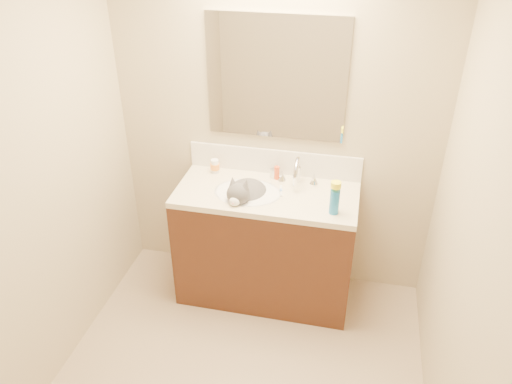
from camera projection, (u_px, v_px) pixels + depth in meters
The scene contains 16 objects.
room_shell at pixel (223, 181), 2.14m from camera, with size 2.24×2.54×2.52m.
vanity_cabinet at pixel (266, 247), 3.51m from camera, with size 1.20×0.55×0.82m, color #412012.
counter_slab at pixel (267, 194), 3.29m from camera, with size 1.20×0.55×0.04m, color beige.
basin at pixel (248, 201), 3.31m from camera, with size 0.45×0.36×0.14m, color white.
faucet at pixel (297, 173), 3.31m from camera, with size 0.28×0.20×0.21m.
cat at pixel (246, 196), 3.29m from camera, with size 0.33×0.42×0.32m.
backsplash at pixel (274, 162), 3.45m from camera, with size 1.20×0.02×0.18m, color silver.
mirror at pixel (276, 79), 3.15m from camera, with size 0.90×0.02×0.80m, color white.
pill_bottle at pixel (215, 166), 3.48m from camera, with size 0.05×0.05×0.10m, color white.
pill_label at pixel (215, 166), 3.48m from camera, with size 0.07×0.07×0.04m, color orange.
silver_jar at pixel (274, 173), 3.43m from camera, with size 0.05×0.05×0.06m, color #B7B7BC.
amber_bottle at pixel (277, 173), 3.41m from camera, with size 0.04×0.04×0.09m, color #DC4719.
toothbrush at pixel (281, 191), 3.28m from camera, with size 0.01×0.13×0.01m, color white.
toothbrush_head at pixel (281, 190), 3.28m from camera, with size 0.02×0.03×0.02m, color #6B96E4.
spray_can at pixel (334, 202), 3.02m from camera, with size 0.06×0.06×0.16m, color blue.
spray_cap at pixel (336, 185), 2.96m from camera, with size 0.06×0.06×0.04m, color #FFFE1A.
Camera 1 is at (0.54, -1.78, 2.55)m, focal length 35.00 mm.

